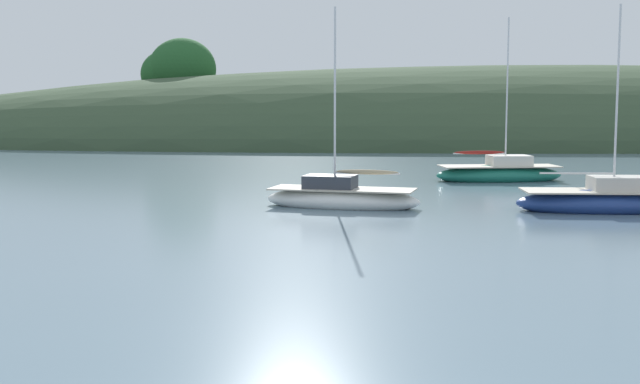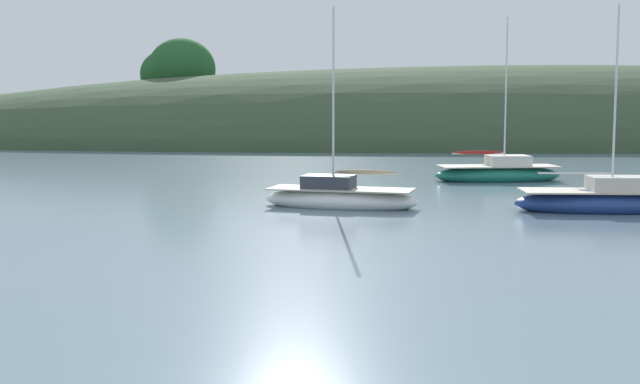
# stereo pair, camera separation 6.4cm
# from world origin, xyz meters

# --- Properties ---
(far_shoreline_hill) EXTENTS (150.00, 36.00, 19.64)m
(far_shoreline_hill) POSITION_xyz_m (24.99, 78.27, 0.08)
(far_shoreline_hill) COLOR #384C33
(far_shoreline_hill) RESTS_ON ground
(sailboat_orange_cutter) EXTENTS (7.24, 3.05, 9.18)m
(sailboat_orange_cutter) POSITION_xyz_m (9.87, 36.56, 0.43)
(sailboat_orange_cutter) COLOR #196B56
(sailboat_orange_cutter) RESTS_ON ground
(sailboat_black_sloop) EXTENTS (6.86, 3.84, 8.44)m
(sailboat_black_sloop) POSITION_xyz_m (0.80, 25.17, 0.40)
(sailboat_black_sloop) COLOR white
(sailboat_black_sloop) RESTS_ON ground
(sailboat_navy_dinghy) EXTENTS (7.10, 2.72, 8.41)m
(sailboat_navy_dinghy) POSITION_xyz_m (11.34, 23.86, 0.42)
(sailboat_navy_dinghy) COLOR navy
(sailboat_navy_dinghy) RESTS_ON ground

